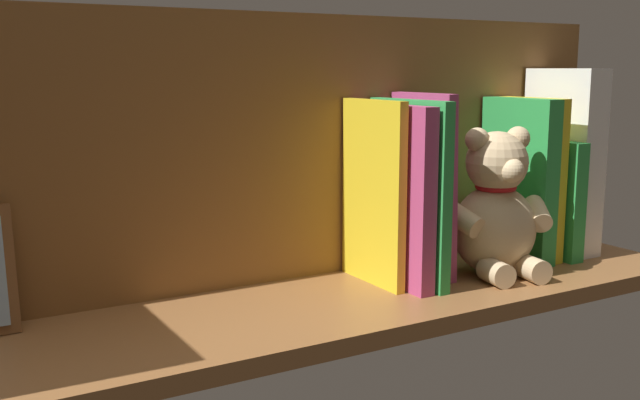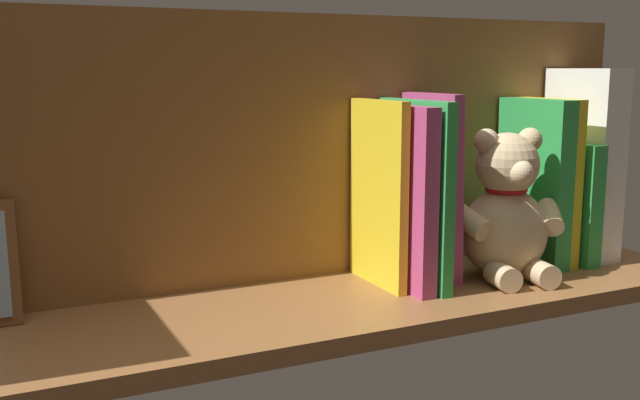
{
  "view_description": "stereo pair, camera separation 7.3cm",
  "coord_description": "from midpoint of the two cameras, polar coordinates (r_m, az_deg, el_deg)",
  "views": [
    {
      "loc": [
        44.97,
        77.0,
        28.33
      ],
      "look_at": [
        0.0,
        0.0,
        12.55
      ],
      "focal_mm": 41.98,
      "sensor_mm": 36.0,
      "label": 1
    },
    {
      "loc": [
        38.51,
        80.42,
        28.33
      ],
      "look_at": [
        0.0,
        0.0,
        12.55
      ],
      "focal_mm": 41.98,
      "sensor_mm": 36.0,
      "label": 2
    }
  ],
  "objects": [
    {
      "name": "ground_plane",
      "position": [
        0.94,
        -2.25,
        -8.25
      ],
      "size": [
        110.5,
        26.11,
        2.2
      ],
      "primitive_type": "cube",
      "color": "brown"
    },
    {
      "name": "shelf_back_panel",
      "position": [
        0.99,
        -5.27,
        3.84
      ],
      "size": [
        110.5,
        1.5,
        35.38
      ],
      "primitive_type": "cube",
      "color": "brown",
      "rests_on": "ground_plane"
    },
    {
      "name": "dictionary_thick_white",
      "position": [
        1.2,
        16.39,
        2.86
      ],
      "size": [
        4.65,
        12.65,
        28.26
      ],
      "primitive_type": "cube",
      "color": "white",
      "rests_on": "ground_plane"
    },
    {
      "name": "book_0",
      "position": [
        1.18,
        15.07,
        0.17
      ],
      "size": [
        2.54,
        13.88,
        17.67
      ],
      "primitive_type": "cube",
      "color": "green",
      "rests_on": "ground_plane"
    },
    {
      "name": "book_1",
      "position": [
        1.16,
        14.0,
        1.64
      ],
      "size": [
        1.9,
        12.68,
        24.01
      ],
      "primitive_type": "cube",
      "rotation": [
        0.0,
        -0.0,
        0.0
      ],
      "color": "yellow",
      "rests_on": "ground_plane"
    },
    {
      "name": "book_2",
      "position": [
        1.14,
        13.11,
        1.53
      ],
      "size": [
        2.84,
        13.38,
        24.0
      ],
      "primitive_type": "cube",
      "color": "green",
      "rests_on": "ground_plane"
    },
    {
      "name": "teddy_bear",
      "position": [
        1.05,
        11.35,
        -0.77
      ],
      "size": [
        16.28,
        14.65,
        20.45
      ],
      "rotation": [
        0.0,
        0.0,
        -0.2
      ],
      "color": "#D1B284",
      "rests_on": "ground_plane"
    },
    {
      "name": "book_3",
      "position": [
        1.03,
        5.89,
        1.15
      ],
      "size": [
        2.22,
        12.5,
        25.04
      ],
      "primitive_type": "cube",
      "rotation": [
        0.0,
        0.03,
        0.0
      ],
      "color": "#B23F72",
      "rests_on": "ground_plane"
    },
    {
      "name": "book_4",
      "position": [
        1.02,
        4.93,
        0.55
      ],
      "size": [
        1.85,
        12.13,
        23.11
      ],
      "primitive_type": "cube",
      "rotation": [
        0.0,
        0.02,
        0.0
      ],
      "color": "silver",
      "rests_on": "ground_plane"
    },
    {
      "name": "book_5",
      "position": [
        0.99,
        4.68,
        0.63
      ],
      "size": [
        1.6,
        16.16,
        24.3
      ],
      "primitive_type": "cube",
      "color": "green",
      "rests_on": "ground_plane"
    },
    {
      "name": "book_6",
      "position": [
        0.98,
        3.46,
        0.36
      ],
      "size": [
        2.17,
        15.71,
        23.69
      ],
      "primitive_type": "cube",
      "color": "#B23F72",
      "rests_on": "ground_plane"
    },
    {
      "name": "book_7",
      "position": [
        0.98,
        1.95,
        0.55
      ],
      "size": [
        1.3,
        13.02,
        24.32
      ],
      "primitive_type": "cube",
      "rotation": [
        0.0,
        0.0,
        0.0
      ],
      "color": "yellow",
      "rests_on": "ground_plane"
    }
  ]
}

